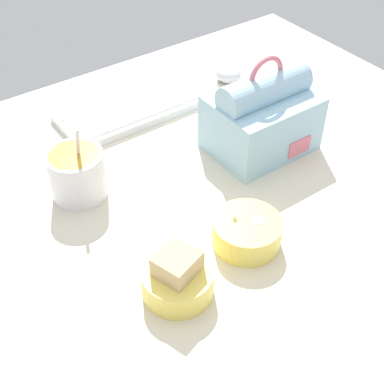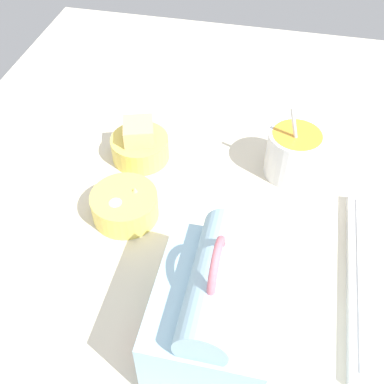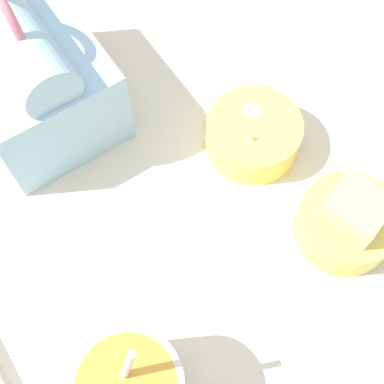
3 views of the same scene
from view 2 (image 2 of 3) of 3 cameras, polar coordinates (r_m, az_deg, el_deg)
desk_surface at (r=87.10cm, az=0.74°, el=-2.56°), size 140.00×110.00×2.00cm
lunch_bag at (r=65.96cm, az=2.59°, el=-13.62°), size 20.21×15.80×20.70cm
soup_cup at (r=91.87cm, az=11.96°, el=4.55°), size 10.34×10.34×15.58cm
bento_bowl_sandwich at (r=94.85cm, az=-6.19°, el=5.54°), size 11.24×11.24×8.32cm
bento_bowl_snacks at (r=84.41cm, az=-7.92°, el=-1.52°), size 11.64×11.64×5.87cm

